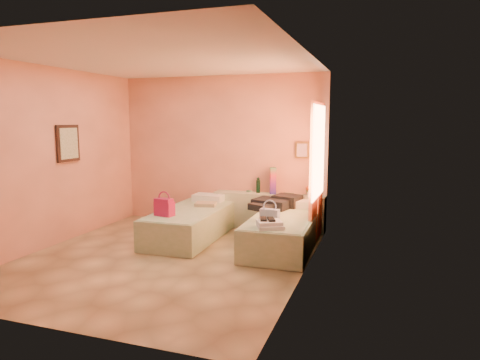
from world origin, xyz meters
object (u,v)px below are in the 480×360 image
(bed_left, at_px, (191,224))
(blue_handbag, at_px, (270,215))
(headboard_ledge, at_px, (269,211))
(magenta_handbag, at_px, (164,207))
(towel_stack, at_px, (270,225))
(flower_vase, at_px, (310,190))
(bed_right, at_px, (283,232))
(green_book, at_px, (288,194))
(water_bottle, at_px, (258,185))

(bed_left, height_order, blue_handbag, blue_handbag)
(headboard_ledge, relative_size, magenta_handbag, 6.96)
(blue_handbag, distance_m, towel_stack, 0.42)
(flower_vase, bearing_deg, bed_left, -152.02)
(bed_right, relative_size, blue_handbag, 7.17)
(blue_handbag, bearing_deg, bed_right, 76.23)
(green_book, relative_size, blue_handbag, 0.70)
(bed_left, distance_m, water_bottle, 1.49)
(bed_right, bearing_deg, blue_handbag, -110.72)
(green_book, bearing_deg, towel_stack, -79.35)
(headboard_ledge, relative_size, flower_vase, 8.87)
(bed_left, bearing_deg, blue_handbag, -16.01)
(flower_vase, bearing_deg, green_book, 174.81)
(green_book, xyz_separation_m, towel_stack, (0.16, -1.80, -0.12))
(headboard_ledge, bearing_deg, magenta_handbag, -127.47)
(bed_right, xyz_separation_m, towel_stack, (-0.01, -0.76, 0.30))
(headboard_ledge, height_order, bed_right, headboard_ledge)
(bed_left, height_order, flower_vase, flower_vase)
(green_book, height_order, blue_handbag, green_book)
(headboard_ledge, bearing_deg, flower_vase, -5.59)
(bed_right, xyz_separation_m, flower_vase, (0.24, 1.01, 0.52))
(magenta_handbag, xyz_separation_m, towel_stack, (1.76, -0.22, -0.09))
(water_bottle, bearing_deg, bed_left, -127.90)
(bed_right, bearing_deg, water_bottle, 122.10)
(towel_stack, bearing_deg, green_book, 94.96)
(bed_right, relative_size, towel_stack, 5.71)
(headboard_ledge, bearing_deg, blue_handbag, -74.59)
(towel_stack, bearing_deg, magenta_handbag, 172.91)
(water_bottle, bearing_deg, bed_right, -56.78)
(bed_left, height_order, water_bottle, water_bottle)
(bed_left, distance_m, flower_vase, 2.14)
(headboard_ledge, height_order, blue_handbag, blue_handbag)
(headboard_ledge, relative_size, blue_handbag, 7.35)
(water_bottle, bearing_deg, towel_stack, -68.92)
(water_bottle, distance_m, flower_vase, 0.99)
(bed_right, xyz_separation_m, water_bottle, (-0.74, 1.13, 0.53))
(blue_handbag, bearing_deg, headboard_ledge, 111.24)
(green_book, distance_m, magenta_handbag, 2.25)
(bed_left, xyz_separation_m, magenta_handbag, (-0.17, -0.57, 0.39))
(bed_left, xyz_separation_m, bed_right, (1.60, -0.03, 0.00))
(headboard_ledge, bearing_deg, bed_left, -135.63)
(headboard_ledge, distance_m, bed_left, 1.50)
(water_bottle, xyz_separation_m, magenta_handbag, (-1.03, -1.67, -0.15))
(flower_vase, bearing_deg, bed_right, -103.28)
(headboard_ledge, relative_size, towel_stack, 5.86)
(flower_vase, relative_size, towel_stack, 0.66)
(bed_right, distance_m, water_bottle, 1.46)
(bed_left, relative_size, magenta_handbag, 6.79)
(green_book, xyz_separation_m, magenta_handbag, (-1.60, -1.59, -0.03))
(bed_right, bearing_deg, bed_left, 177.73)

